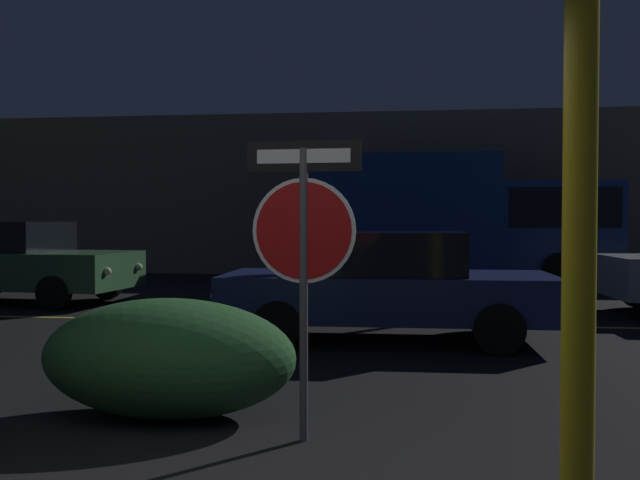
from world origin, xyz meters
TOP-DOWN VIEW (x-y plane):
  - road_center_stripe at (0.00, 7.40)m, footprint 36.98×0.12m
  - stop_sign at (0.30, 1.63)m, footprint 0.82×0.07m
  - yellow_pole_right at (1.74, -0.32)m, footprint 0.14×0.14m
  - hedge_bush_2 at (-0.87, 2.10)m, footprint 2.07×1.18m
  - passing_car_1 at (-6.34, 9.27)m, footprint 4.50×2.31m
  - passing_car_2 at (0.78, 5.92)m, footprint 4.35×1.96m
  - delivery_truck at (2.25, 13.94)m, footprint 7.07×2.37m
  - building_backdrop at (-0.35, 19.03)m, footprint 25.79×4.92m

SIDE VIEW (x-z plane):
  - road_center_stripe at x=0.00m, z-range 0.00..0.01m
  - hedge_bush_2 at x=-0.87m, z-range 0.00..0.95m
  - passing_car_2 at x=0.78m, z-range 0.00..1.41m
  - passing_car_1 at x=-6.34m, z-range -0.01..1.52m
  - stop_sign at x=0.30m, z-range 0.43..2.57m
  - delivery_truck at x=2.25m, z-range 0.10..3.19m
  - yellow_pole_right at x=1.74m, z-range 0.00..3.30m
  - building_backdrop at x=-0.35m, z-range 0.00..4.58m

